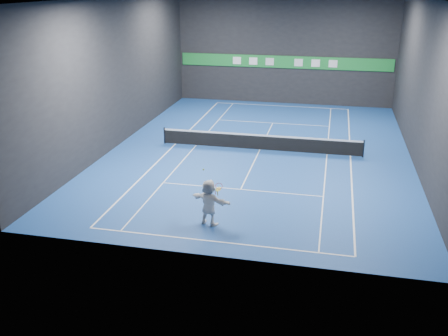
% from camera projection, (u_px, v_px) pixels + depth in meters
% --- Properties ---
extents(ground, '(26.00, 26.00, 0.00)m').
position_uv_depth(ground, '(260.00, 150.00, 30.99)').
color(ground, navy).
rests_on(ground, ground).
extents(wall_back, '(18.00, 0.10, 9.00)m').
position_uv_depth(wall_back, '(285.00, 50.00, 41.28)').
color(wall_back, black).
rests_on(wall_back, ground).
extents(wall_front, '(18.00, 0.10, 9.00)m').
position_uv_depth(wall_front, '(207.00, 144.00, 17.53)').
color(wall_front, black).
rests_on(wall_front, ground).
extents(wall_left, '(0.10, 26.00, 9.00)m').
position_uv_depth(wall_left, '(119.00, 72.00, 31.22)').
color(wall_left, black).
rests_on(wall_left, ground).
extents(wall_right, '(0.10, 26.00, 9.00)m').
position_uv_depth(wall_right, '(423.00, 84.00, 27.58)').
color(wall_right, black).
rests_on(wall_right, ground).
extents(baseline_near, '(10.98, 0.08, 0.01)m').
position_uv_depth(baseline_near, '(215.00, 241.00, 20.13)').
color(baseline_near, white).
rests_on(baseline_near, ground).
extents(baseline_far, '(10.98, 0.08, 0.01)m').
position_uv_depth(baseline_far, '(281.00, 106.00, 41.85)').
color(baseline_far, white).
rests_on(baseline_far, ground).
extents(sideline_doubles_left, '(0.08, 23.78, 0.01)m').
position_uv_depth(sideline_doubles_left, '(175.00, 144.00, 32.10)').
color(sideline_doubles_left, white).
rests_on(sideline_doubles_left, ground).
extents(sideline_doubles_right, '(0.08, 23.78, 0.01)m').
position_uv_depth(sideline_doubles_right, '(350.00, 156.00, 29.88)').
color(sideline_doubles_right, white).
rests_on(sideline_doubles_right, ground).
extents(sideline_singles_left, '(0.06, 23.78, 0.01)m').
position_uv_depth(sideline_singles_left, '(196.00, 146.00, 31.82)').
color(sideline_singles_left, white).
rests_on(sideline_singles_left, ground).
extents(sideline_singles_right, '(0.06, 23.78, 0.01)m').
position_uv_depth(sideline_singles_right, '(327.00, 155.00, 30.16)').
color(sideline_singles_right, white).
rests_on(sideline_singles_right, ground).
extents(service_line_near, '(8.23, 0.06, 0.01)m').
position_uv_depth(service_line_near, '(241.00, 189.00, 25.14)').
color(service_line_near, white).
rests_on(service_line_near, ground).
extents(service_line_far, '(8.23, 0.06, 0.01)m').
position_uv_depth(service_line_far, '(273.00, 123.00, 36.84)').
color(service_line_far, white).
rests_on(service_line_far, ground).
extents(center_service_line, '(0.06, 12.80, 0.01)m').
position_uv_depth(center_service_line, '(260.00, 150.00, 30.99)').
color(center_service_line, white).
rests_on(center_service_line, ground).
extents(player, '(2.00, 1.20, 2.05)m').
position_uv_depth(player, '(209.00, 202.00, 21.22)').
color(player, white).
rests_on(player, ground).
extents(tennis_ball, '(0.07, 0.07, 0.07)m').
position_uv_depth(tennis_ball, '(203.00, 170.00, 20.74)').
color(tennis_ball, '#CCED27').
rests_on(tennis_ball, player).
extents(tennis_net, '(12.50, 0.10, 1.07)m').
position_uv_depth(tennis_net, '(260.00, 142.00, 30.80)').
color(tennis_net, black).
rests_on(tennis_net, ground).
extents(sponsor_banner, '(17.64, 0.11, 1.00)m').
position_uv_depth(sponsor_banner, '(284.00, 62.00, 41.57)').
color(sponsor_banner, '#1D8934').
rests_on(sponsor_banner, wall_back).
extents(tennis_racket, '(0.41, 0.34, 0.57)m').
position_uv_depth(tennis_racket, '(219.00, 188.00, 20.93)').
color(tennis_racket, red).
rests_on(tennis_racket, player).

